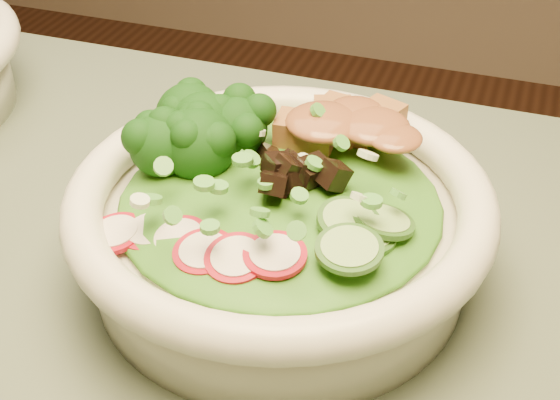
% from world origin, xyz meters
% --- Properties ---
extents(salad_bowl, '(0.28, 0.28, 0.08)m').
position_xyz_m(salad_bowl, '(0.03, 0.11, 0.79)').
color(salad_bowl, white).
rests_on(salad_bowl, dining_table).
extents(lettuce_bed, '(0.21, 0.21, 0.03)m').
position_xyz_m(lettuce_bed, '(0.03, 0.11, 0.81)').
color(lettuce_bed, '#1B5712').
rests_on(lettuce_bed, salad_bowl).
extents(broccoli_florets, '(0.11, 0.10, 0.05)m').
position_xyz_m(broccoli_florets, '(-0.03, 0.14, 0.83)').
color(broccoli_florets, black).
rests_on(broccoli_florets, salad_bowl).
extents(radish_slices, '(0.12, 0.08, 0.02)m').
position_xyz_m(radish_slices, '(0.00, 0.05, 0.82)').
color(radish_slices, maroon).
rests_on(radish_slices, salad_bowl).
extents(cucumber_slices, '(0.10, 0.10, 0.04)m').
position_xyz_m(cucumber_slices, '(0.09, 0.09, 0.83)').
color(cucumber_slices, '#9BC56D').
rests_on(cucumber_slices, salad_bowl).
extents(mushroom_heap, '(0.10, 0.10, 0.04)m').
position_xyz_m(mushroom_heap, '(0.03, 0.13, 0.83)').
color(mushroom_heap, black).
rests_on(mushroom_heap, salad_bowl).
extents(tofu_cubes, '(0.11, 0.10, 0.04)m').
position_xyz_m(tofu_cubes, '(0.05, 0.18, 0.83)').
color(tofu_cubes, brown).
rests_on(tofu_cubes, salad_bowl).
extents(peanut_sauce, '(0.07, 0.06, 0.02)m').
position_xyz_m(peanut_sauce, '(0.05, 0.18, 0.84)').
color(peanut_sauce, brown).
rests_on(peanut_sauce, tofu_cubes).
extents(scallion_garnish, '(0.20, 0.20, 0.03)m').
position_xyz_m(scallion_garnish, '(0.03, 0.11, 0.84)').
color(scallion_garnish, '#4C9F38').
rests_on(scallion_garnish, salad_bowl).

